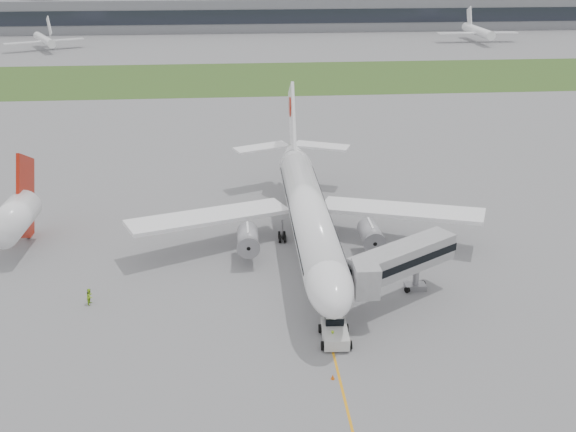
{
  "coord_description": "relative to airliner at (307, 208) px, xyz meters",
  "views": [
    {
      "loc": [
        -8.99,
        -73.01,
        38.49
      ],
      "look_at": [
        -2.8,
        2.0,
        5.84
      ],
      "focal_mm": 40.0,
      "sensor_mm": 36.0,
      "label": 1
    }
  ],
  "objects": [
    {
      "name": "safety_cone_left",
      "position": [
        -0.66,
        -28.68,
        -5.4
      ],
      "size": [
        0.39,
        0.39,
        0.53
      ],
      "primitive_type": "cone",
      "color": "#DC560B",
      "rests_on": "ground"
    },
    {
      "name": "pushback_tug",
      "position": [
        0.5,
        -22.03,
        -4.57
      ],
      "size": [
        3.34,
        4.77,
        2.38
      ],
      "rotation": [
        0.0,
        0.0,
        -0.05
      ],
      "color": "silver",
      "rests_on": "ground"
    },
    {
      "name": "apron_markings",
      "position": [
        0.0,
        -9.87,
        -5.66
      ],
      "size": [
        70.0,
        70.0,
        0.04
      ],
      "primitive_type": null,
      "color": "orange",
      "rests_on": "ground"
    },
    {
      "name": "distant_aircraft_left",
      "position": [
        -79.47,
        174.11,
        -5.66
      ],
      "size": [
        36.9,
        35.34,
        10.97
      ],
      "primitive_type": null,
      "rotation": [
        0.0,
        0.0,
        0.45
      ],
      "color": "white",
      "rests_on": "ground"
    },
    {
      "name": "airliner",
      "position": [
        0.0,
        0.0,
        0.0
      ],
      "size": [
        48.13,
        53.95,
        17.88
      ],
      "color": "white",
      "rests_on": "ground"
    },
    {
      "name": "safety_cone_right",
      "position": [
        1.93,
        -22.56,
        -5.4
      ],
      "size": [
        0.38,
        0.38,
        0.52
      ],
      "primitive_type": "cone",
      "color": "#DC560B",
      "rests_on": "ground"
    },
    {
      "name": "jet_bridge",
      "position": [
        8.56,
        -15.26,
        -0.46
      ],
      "size": [
        13.99,
        11.18,
        7.03
      ],
      "rotation": [
        0.0,
        0.0,
        0.55
      ],
      "color": "#A8A8AB",
      "rests_on": "ground"
    },
    {
      "name": "distant_aircraft_right",
      "position": [
        88.9,
        180.45,
        -5.66
      ],
      "size": [
        32.63,
        28.85,
        12.39
      ],
      "primitive_type": null,
      "rotation": [
        0.0,
        0.0,
        0.01
      ],
      "color": "white",
      "rests_on": "ground"
    },
    {
      "name": "ground",
      "position": [
        0.0,
        -4.87,
        -5.66
      ],
      "size": [
        600.0,
        600.0,
        0.0
      ],
      "primitive_type": "plane",
      "color": "gray",
      "rests_on": "ground"
    },
    {
      "name": "neighbor_aircraft",
      "position": [
        -38.41,
        2.21,
        -0.62
      ],
      "size": [
        4.73,
        15.56,
        12.72
      ],
      "rotation": [
        0.0,
        0.0,
        -0.04
      ],
      "color": "#A01809",
      "rests_on": "ground"
    },
    {
      "name": "ground_crew_near",
      "position": [
        0.08,
        -23.12,
        -4.79
      ],
      "size": [
        0.71,
        0.53,
        1.75
      ],
      "primitive_type": "imported",
      "rotation": [
        0.0,
        0.0,
        3.33
      ],
      "color": "#98CB21",
      "rests_on": "ground"
    },
    {
      "name": "grass_strip",
      "position": [
        0.0,
        115.13,
        -5.65
      ],
      "size": [
        600.0,
        50.0,
        0.02
      ],
      "primitive_type": "cube",
      "color": "#3C5B22",
      "rests_on": "ground"
    },
    {
      "name": "ground_crew_far",
      "position": [
        -26.32,
        -12.8,
        -4.69
      ],
      "size": [
        0.91,
        1.07,
        1.95
      ],
      "primitive_type": "imported",
      "rotation": [
        0.0,
        0.0,
        1.37
      ],
      "color": "#8EC520",
      "rests_on": "ground"
    },
    {
      "name": "control_tower",
      "position": [
        -90.0,
        227.13,
        -5.66
      ],
      "size": [
        12.0,
        12.0,
        56.0
      ],
      "primitive_type": null,
      "color": "slate",
      "rests_on": "ground"
    },
    {
      "name": "terminal_building",
      "position": [
        0.0,
        225.0,
        1.34
      ],
      "size": [
        320.0,
        22.3,
        14.0
      ],
      "color": "slate",
      "rests_on": "ground"
    }
  ]
}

